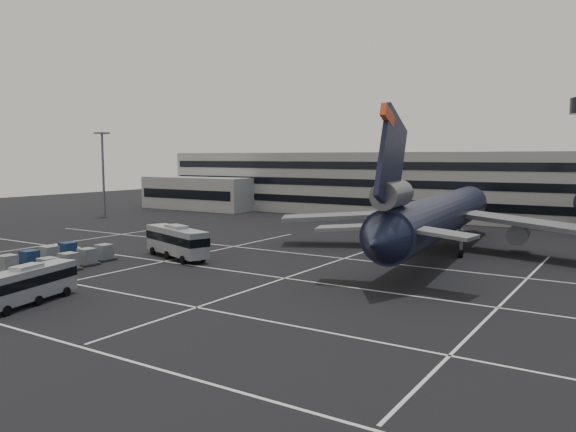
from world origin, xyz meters
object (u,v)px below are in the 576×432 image
object	(u,v)px
bus_far	(177,240)
uld_cluster	(59,258)
trijet_main	(439,215)
bus_near	(28,283)
tug_a	(70,251)

from	to	relation	value
bus_far	uld_cluster	world-z (taller)	bus_far
trijet_main	uld_cluster	world-z (taller)	trijet_main
bus_near	bus_far	size ratio (longest dim) A/B	0.83
bus_far	uld_cluster	xyz separation A→B (m)	(-8.00, -11.61, -1.35)
bus_near	tug_a	xyz separation A→B (m)	(-18.33, 17.69, -1.31)
tug_a	uld_cluster	size ratio (longest dim) A/B	0.18
trijet_main	bus_far	xyz separation A→B (m)	(-27.37, -21.26, -2.90)
tug_a	uld_cluster	world-z (taller)	uld_cluster
trijet_main	tug_a	xyz separation A→B (m)	(-40.68, -27.43, -4.62)
bus_far	uld_cluster	bearing A→B (deg)	164.32
bus_near	trijet_main	bearing A→B (deg)	50.25
trijet_main	bus_far	world-z (taller)	trijet_main
trijet_main	bus_near	bearing A→B (deg)	-122.04
tug_a	uld_cluster	distance (m)	7.61
bus_near	bus_far	distance (m)	24.38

